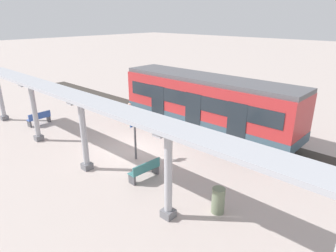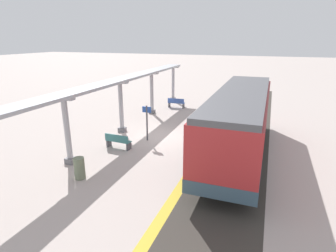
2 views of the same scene
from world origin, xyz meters
TOP-DOWN VIEW (x-y plane):
  - ground_plane at (0.00, 0.00)m, footprint 176.00×176.00m
  - tactile_edge_strip at (-3.08, 0.00)m, footprint 0.42×26.50m
  - trackbed at (-4.89, 0.00)m, footprint 3.20×38.50m
  - train_near_carriage at (-4.88, 1.21)m, footprint 2.65×11.50m
  - canopy_pillar_nearest at (2.84, -10.36)m, footprint 1.10×0.44m
  - canopy_pillar_second at (2.84, -5.06)m, footprint 1.10×0.44m
  - canopy_pillar_third at (2.84, -0.01)m, footprint 1.10×0.44m
  - canopy_pillar_fourth at (2.84, 5.23)m, footprint 1.10×0.44m
  - canopy_beam at (2.84, 0.09)m, footprint 1.20×21.69m
  - bench_near_end at (1.59, -7.64)m, footprint 1.52×0.52m
  - bench_mid_platform at (1.60, 2.68)m, footprint 1.52×0.52m
  - trash_bin at (1.40, 6.37)m, footprint 0.48×0.48m
  - platform_info_sign at (0.57, 0.89)m, footprint 0.56×0.10m
  - passenger_waiting_near_edge at (-2.35, -2.99)m, footprint 0.47×0.47m

SIDE VIEW (x-z plane):
  - ground_plane at x=0.00m, z-range 0.00..0.00m
  - trackbed at x=-4.89m, z-range 0.00..0.01m
  - tactile_edge_strip at x=-3.08m, z-range 0.00..0.01m
  - bench_near_end at x=1.59m, z-range 0.01..0.87m
  - bench_mid_platform at x=1.60m, z-range 0.01..0.87m
  - trash_bin at x=1.40m, z-range 0.00..0.99m
  - passenger_waiting_near_edge at x=-2.35m, z-range 0.20..1.77m
  - platform_info_sign at x=0.57m, z-range 0.23..2.43m
  - canopy_pillar_nearest at x=2.84m, z-range 0.03..3.41m
  - canopy_pillar_second at x=2.84m, z-range 0.03..3.41m
  - canopy_pillar_third at x=2.84m, z-range 0.03..3.41m
  - canopy_pillar_fourth at x=2.84m, z-range 0.03..3.41m
  - train_near_carriage at x=-4.88m, z-range 0.09..3.57m
  - canopy_beam at x=2.84m, z-range 3.39..3.55m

